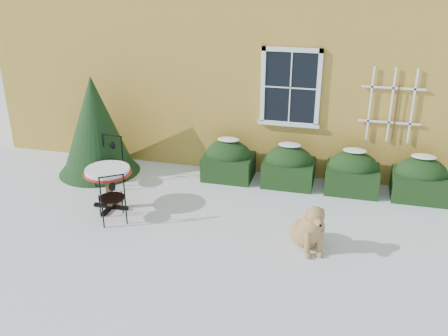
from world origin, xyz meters
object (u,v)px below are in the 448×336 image
(bistro_table, at_px, (108,175))
(patio_chair_near, at_px, (112,197))
(patio_chair_far, at_px, (110,161))
(evergreen_shrub, at_px, (96,135))
(dog, at_px, (310,229))

(bistro_table, bearing_deg, patio_chair_near, -57.88)
(bistro_table, distance_m, patio_chair_far, 1.12)
(bistro_table, xyz_separation_m, patio_chair_far, (-0.48, 1.00, -0.17))
(evergreen_shrub, distance_m, patio_chair_near, 2.45)
(bistro_table, bearing_deg, patio_chair_far, 115.64)
(bistro_table, height_order, patio_chair_far, patio_chair_far)
(patio_chair_near, bearing_deg, bistro_table, -92.92)
(dog, bearing_deg, patio_chair_near, 155.75)
(bistro_table, relative_size, patio_chair_near, 0.90)
(patio_chair_far, bearing_deg, dog, -15.41)
(evergreen_shrub, relative_size, bistro_table, 2.43)
(patio_chair_near, distance_m, patio_chair_far, 1.66)
(evergreen_shrub, height_order, bistro_table, evergreen_shrub)
(dog, bearing_deg, patio_chair_far, 136.99)
(evergreen_shrub, distance_m, dog, 5.29)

